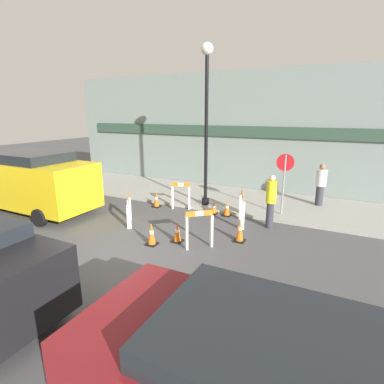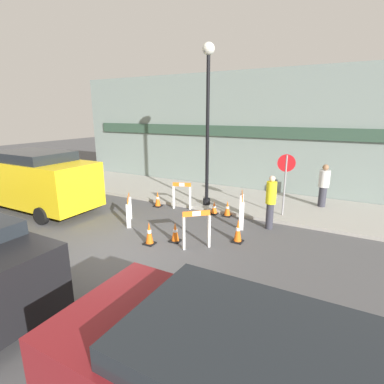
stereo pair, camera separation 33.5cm
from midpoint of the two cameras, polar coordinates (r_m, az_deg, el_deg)
name	(u,v)px [view 1 (the left image)]	position (r m, az deg, el deg)	size (l,w,h in m)	color
ground_plane	(115,258)	(8.28, -15.68, -11.94)	(60.00, 60.00, 0.00)	#4C4C4F
sidewalk_slab	(211,196)	(13.31, 2.96, -0.79)	(18.00, 3.77, 0.11)	#9E9B93
storefront_facade	(228,132)	(14.65, 6.27, 11.31)	(18.00, 0.22, 5.50)	gray
streetlamp_post	(207,106)	(11.41, 1.91, 16.01)	(0.44, 0.44, 5.92)	black
stop_sign	(284,174)	(10.85, 16.34, 3.24)	(0.59, 0.16, 2.18)	gray
barricade_0	(181,195)	(11.60, -2.96, -0.62)	(0.72, 0.35, 1.05)	white
barricade_1	(129,209)	(10.30, -12.85, -3.19)	(0.68, 0.82, 0.95)	white
barricade_2	(199,228)	(8.28, 0.22, -6.94)	(0.67, 0.62, 1.09)	white
barricade_3	(242,207)	(10.10, 8.56, -2.88)	(0.47, 0.98, 1.09)	white
traffic_cone_0	(214,208)	(11.16, 3.27, -3.02)	(0.30, 0.30, 0.48)	black
traffic_cone_1	(156,200)	(12.01, -7.61, -1.45)	(0.30, 0.30, 0.62)	black
traffic_cone_2	(227,208)	(10.95, 5.79, -3.15)	(0.30, 0.30, 0.57)	black
traffic_cone_3	(240,230)	(8.85, 8.02, -7.26)	(0.30, 0.30, 0.71)	black
traffic_cone_4	(177,233)	(8.78, -3.91, -7.74)	(0.30, 0.30, 0.59)	black
traffic_cone_5	(152,234)	(8.66, -8.83, -7.93)	(0.30, 0.30, 0.67)	black
person_worker	(271,200)	(9.89, 13.86, -1.44)	(0.42, 0.42, 1.75)	#33333D
person_pedestrian	(321,183)	(12.58, 22.63, 1.51)	(0.46, 0.46, 1.65)	#33333D
work_van	(33,179)	(12.75, -28.76, 2.12)	(4.98, 2.21, 2.26)	yellow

